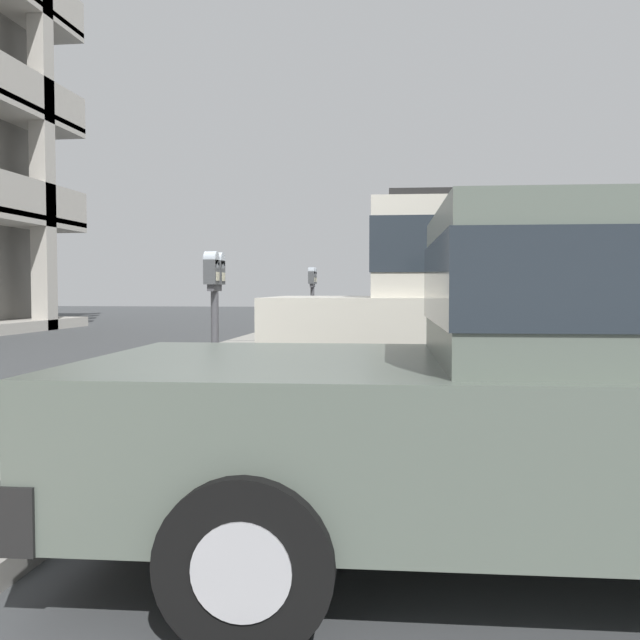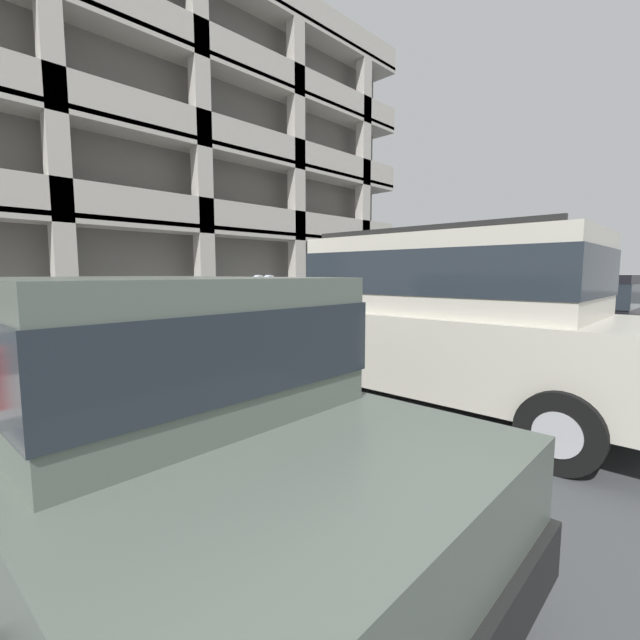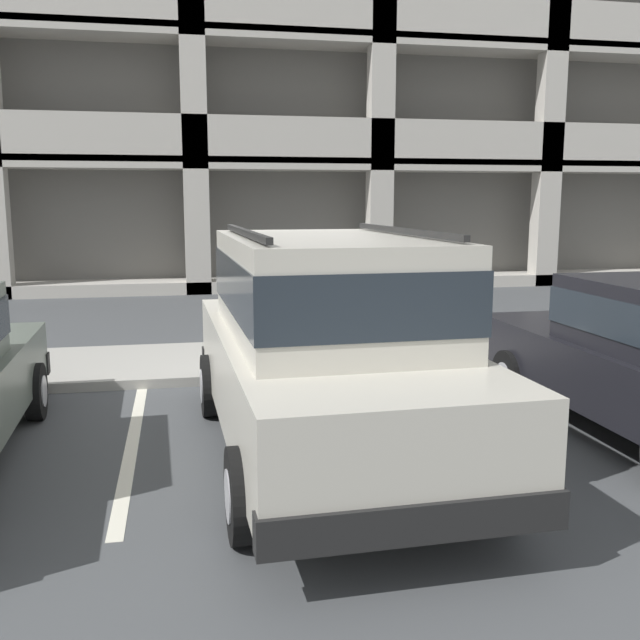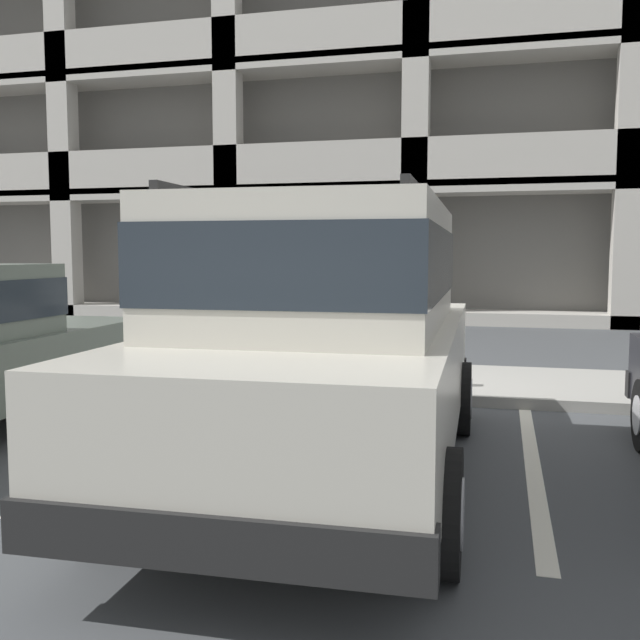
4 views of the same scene
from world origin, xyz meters
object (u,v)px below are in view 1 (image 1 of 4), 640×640
(dark_hatchback, at_px, (501,317))
(silver_suv, at_px, (530,302))
(parking_meter_far, at_px, (312,288))
(blue_coupe, at_px, (481,310))
(red_sedan, at_px, (627,380))
(parking_meter_near, at_px, (215,292))

(dark_hatchback, bearing_deg, silver_suv, 176.80)
(parking_meter_far, bearing_deg, blue_coupe, -86.89)
(red_sedan, distance_m, dark_hatchback, 6.79)
(red_sedan, height_order, dark_hatchback, same)
(blue_coupe, height_order, parking_meter_far, parking_meter_far)
(dark_hatchback, distance_m, blue_coupe, 2.92)
(silver_suv, height_order, parking_meter_far, silver_suv)
(dark_hatchback, xyz_separation_m, parking_meter_near, (-3.64, 3.00, 0.36))
(red_sedan, distance_m, parking_meter_near, 4.13)
(red_sedan, bearing_deg, blue_coupe, -3.86)
(silver_suv, distance_m, blue_coupe, 6.17)
(silver_suv, relative_size, parking_meter_far, 3.29)
(silver_suv, distance_m, red_sedan, 3.55)
(silver_suv, height_order, red_sedan, silver_suv)
(silver_suv, bearing_deg, blue_coupe, -3.10)
(parking_meter_near, bearing_deg, red_sedan, -139.64)
(dark_hatchback, bearing_deg, red_sedan, 176.71)
(dark_hatchback, xyz_separation_m, blue_coupe, (2.92, -0.02, 0.00))
(dark_hatchback, height_order, blue_coupe, same)
(silver_suv, distance_m, parking_meter_near, 2.87)
(silver_suv, xyz_separation_m, red_sedan, (-3.53, 0.18, -0.27))
(dark_hatchback, bearing_deg, parking_meter_far, 46.65)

